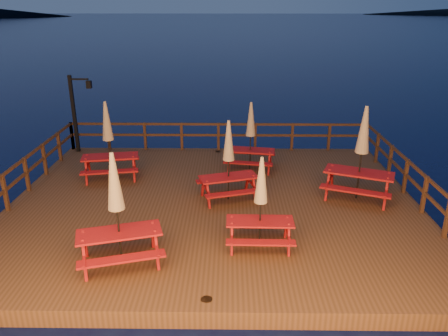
{
  "coord_description": "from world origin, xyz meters",
  "views": [
    {
      "loc": [
        0.44,
        -11.79,
        5.94
      ],
      "look_at": [
        0.28,
        0.6,
        1.22
      ],
      "focal_mm": 35.0,
      "sensor_mm": 36.0,
      "label": 1
    }
  ],
  "objects_px": {
    "lamp_post": "(77,107)",
    "picnic_table_0": "(261,201)",
    "picnic_table_1": "(362,152)",
    "picnic_table_2": "(108,139)"
  },
  "relations": [
    {
      "from": "lamp_post",
      "to": "picnic_table_0",
      "type": "bearing_deg",
      "value": -47.18
    },
    {
      "from": "lamp_post",
      "to": "picnic_table_0",
      "type": "relative_size",
      "value": 1.31
    },
    {
      "from": "picnic_table_0",
      "to": "picnic_table_1",
      "type": "bearing_deg",
      "value": 42.92
    },
    {
      "from": "picnic_table_2",
      "to": "lamp_post",
      "type": "bearing_deg",
      "value": 114.09
    },
    {
      "from": "lamp_post",
      "to": "picnic_table_2",
      "type": "xyz_separation_m",
      "value": [
        1.88,
        -2.77,
        -0.44
      ]
    },
    {
      "from": "picnic_table_1",
      "to": "picnic_table_2",
      "type": "distance_m",
      "value": 7.94
    },
    {
      "from": "lamp_post",
      "to": "picnic_table_0",
      "type": "height_order",
      "value": "lamp_post"
    },
    {
      "from": "picnic_table_1",
      "to": "lamp_post",
      "type": "bearing_deg",
      "value": 178.61
    },
    {
      "from": "lamp_post",
      "to": "picnic_table_0",
      "type": "xyz_separation_m",
      "value": [
        6.57,
        -7.09,
        -0.61
      ]
    },
    {
      "from": "picnic_table_0",
      "to": "picnic_table_1",
      "type": "distance_m",
      "value": 4.2
    }
  ]
}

